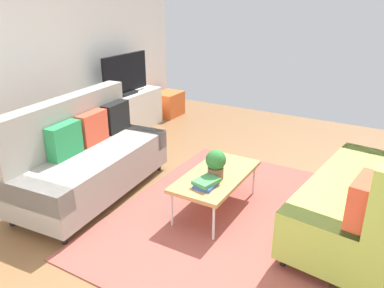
# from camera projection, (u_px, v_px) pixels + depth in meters

# --- Properties ---
(ground_plane) EXTENTS (7.68, 7.68, 0.00)m
(ground_plane) POSITION_uv_depth(u_px,v_px,m) (216.00, 217.00, 3.89)
(ground_plane) COLOR brown
(wall_far) EXTENTS (6.40, 0.12, 2.90)m
(wall_far) POSITION_uv_depth(u_px,v_px,m) (17.00, 55.00, 4.66)
(wall_far) COLOR white
(wall_far) RESTS_ON ground_plane
(area_rug) EXTENTS (2.90, 2.20, 0.01)m
(area_rug) POSITION_uv_depth(u_px,v_px,m) (230.00, 216.00, 3.91)
(area_rug) COLOR #9E4C42
(area_rug) RESTS_ON ground_plane
(couch_beige) EXTENTS (1.96, 0.99, 1.10)m
(couch_beige) POSITION_uv_depth(u_px,v_px,m) (88.00, 157.00, 4.22)
(couch_beige) COLOR gray
(couch_beige) RESTS_ON ground_plane
(couch_green) EXTENTS (1.99, 1.06, 1.10)m
(couch_green) POSITION_uv_depth(u_px,v_px,m) (368.00, 195.00, 3.44)
(couch_green) COLOR #A3BC4C
(couch_green) RESTS_ON ground_plane
(coffee_table) EXTENTS (1.10, 0.56, 0.42)m
(coffee_table) POSITION_uv_depth(u_px,v_px,m) (216.00, 176.00, 3.90)
(coffee_table) COLOR #B7844C
(coffee_table) RESTS_ON ground_plane
(tv_console) EXTENTS (1.40, 0.44, 0.64)m
(tv_console) POSITION_uv_depth(u_px,v_px,m) (127.00, 113.00, 6.20)
(tv_console) COLOR silver
(tv_console) RESTS_ON ground_plane
(tv) EXTENTS (1.00, 0.20, 0.64)m
(tv) POSITION_uv_depth(u_px,v_px,m) (125.00, 75.00, 5.96)
(tv) COLOR black
(tv) RESTS_ON tv_console
(storage_trunk) EXTENTS (0.52, 0.40, 0.44)m
(storage_trunk) POSITION_uv_depth(u_px,v_px,m) (169.00, 104.00, 7.07)
(storage_trunk) COLOR orange
(storage_trunk) RESTS_ON ground_plane
(potted_plant) EXTENTS (0.21, 0.21, 0.31)m
(potted_plant) POSITION_uv_depth(u_px,v_px,m) (216.00, 163.00, 3.74)
(potted_plant) COLOR brown
(potted_plant) RESTS_ON coffee_table
(table_book_0) EXTENTS (0.25, 0.19, 0.03)m
(table_book_0) POSITION_uv_depth(u_px,v_px,m) (206.00, 185.00, 3.64)
(table_book_0) COLOR #3359B2
(table_book_0) RESTS_ON coffee_table
(table_book_1) EXTENTS (0.27, 0.23, 0.04)m
(table_book_1) POSITION_uv_depth(u_px,v_px,m) (206.00, 181.00, 3.62)
(table_book_1) COLOR #3F8C4C
(table_book_1) RESTS_ON table_book_0
(vase_0) EXTENTS (0.09, 0.09, 0.13)m
(vase_0) POSITION_uv_depth(u_px,v_px,m) (98.00, 98.00, 5.62)
(vase_0) COLOR #33B29E
(vase_0) RESTS_ON tv_console
(vase_1) EXTENTS (0.09, 0.09, 0.13)m
(vase_1) POSITION_uv_depth(u_px,v_px,m) (105.00, 95.00, 5.74)
(vase_1) COLOR #4C72B2
(vase_1) RESTS_ON tv_console
(bottle_0) EXTENTS (0.06, 0.06, 0.22)m
(bottle_0) POSITION_uv_depth(u_px,v_px,m) (116.00, 91.00, 5.80)
(bottle_0) COLOR #3359B2
(bottle_0) RESTS_ON tv_console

